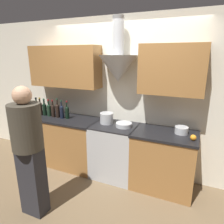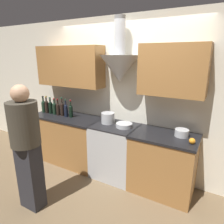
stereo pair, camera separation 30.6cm
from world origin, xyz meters
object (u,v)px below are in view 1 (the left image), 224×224
(wine_bottle_0, at_px, (37,108))
(stock_pot, at_px, (107,118))
(person_foreground_left, at_px, (29,148))
(wine_bottle_2, at_px, (45,109))
(wine_bottle_4, at_px, (53,110))
(wine_bottle_5, at_px, (58,110))
(wine_bottle_6, at_px, (62,111))
(wine_bottle_3, at_px, (49,109))
(mixing_bowl, at_px, (124,125))
(wine_bottle_1, at_px, (40,108))
(saucepan, at_px, (181,130))
(stove_range, at_px, (114,150))
(orange_fruit, at_px, (193,138))
(wine_bottle_7, at_px, (67,112))

(wine_bottle_0, height_order, stock_pot, wine_bottle_0)
(person_foreground_left, bearing_deg, stock_pot, 69.58)
(wine_bottle_2, height_order, wine_bottle_4, wine_bottle_2)
(wine_bottle_2, height_order, person_foreground_left, person_foreground_left)
(wine_bottle_5, height_order, wine_bottle_6, wine_bottle_5)
(wine_bottle_3, height_order, wine_bottle_6, wine_bottle_6)
(stock_pot, bearing_deg, wine_bottle_5, -176.37)
(wine_bottle_0, distance_m, wine_bottle_4, 0.39)
(mixing_bowl, bearing_deg, stock_pot, 172.51)
(wine_bottle_1, xyz_separation_m, mixing_bowl, (1.66, 0.03, -0.11))
(wine_bottle_5, distance_m, saucepan, 2.14)
(stove_range, height_order, wine_bottle_3, wine_bottle_3)
(wine_bottle_3, height_order, wine_bottle_5, wine_bottle_5)
(wine_bottle_6, height_order, mixing_bowl, wine_bottle_6)
(wine_bottle_5, bearing_deg, orange_fruit, -2.49)
(wine_bottle_7, relative_size, orange_fruit, 4.08)
(wine_bottle_3, bearing_deg, wine_bottle_1, -177.42)
(wine_bottle_1, relative_size, wine_bottle_5, 0.96)
(stock_pot, distance_m, orange_fruit, 1.36)
(person_foreground_left, bearing_deg, wine_bottle_4, 116.73)
(stock_pot, relative_size, orange_fruit, 2.80)
(wine_bottle_1, xyz_separation_m, orange_fruit, (2.69, -0.09, -0.10))
(saucepan, relative_size, person_foreground_left, 0.11)
(wine_bottle_1, relative_size, stock_pot, 1.51)
(wine_bottle_5, height_order, mixing_bowl, wine_bottle_5)
(saucepan, bearing_deg, stock_pot, -178.58)
(wine_bottle_2, height_order, mixing_bowl, wine_bottle_2)
(wine_bottle_0, height_order, wine_bottle_1, wine_bottle_1)
(wine_bottle_1, height_order, wine_bottle_5, wine_bottle_5)
(stove_range, relative_size, wine_bottle_6, 2.76)
(wine_bottle_0, bearing_deg, stove_range, 0.81)
(wine_bottle_3, distance_m, mixing_bowl, 1.47)
(stove_range, bearing_deg, wine_bottle_5, -179.07)
(wine_bottle_6, bearing_deg, wine_bottle_1, 179.64)
(wine_bottle_2, relative_size, person_foreground_left, 0.19)
(wine_bottle_6, distance_m, stock_pot, 0.85)
(wine_bottle_7, relative_size, person_foreground_left, 0.19)
(wine_bottle_0, relative_size, wine_bottle_5, 0.93)
(wine_bottle_4, distance_m, wine_bottle_7, 0.30)
(wine_bottle_0, xyz_separation_m, wine_bottle_2, (0.18, 0.01, -0.00))
(wine_bottle_7, xyz_separation_m, stock_pot, (0.75, 0.05, -0.04))
(stove_range, height_order, person_foreground_left, person_foreground_left)
(person_foreground_left, bearing_deg, wine_bottle_6, 108.46)
(wine_bottle_3, distance_m, wine_bottle_5, 0.20)
(wine_bottle_4, xyz_separation_m, stock_pot, (1.04, 0.07, -0.04))
(wine_bottle_2, xyz_separation_m, wine_bottle_4, (0.21, -0.02, -0.00))
(wine_bottle_7, distance_m, orange_fruit, 2.10)
(wine_bottle_0, bearing_deg, wine_bottle_1, -4.96)
(stove_range, height_order, stock_pot, stock_pot)
(mixing_bowl, relative_size, orange_fruit, 3.25)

